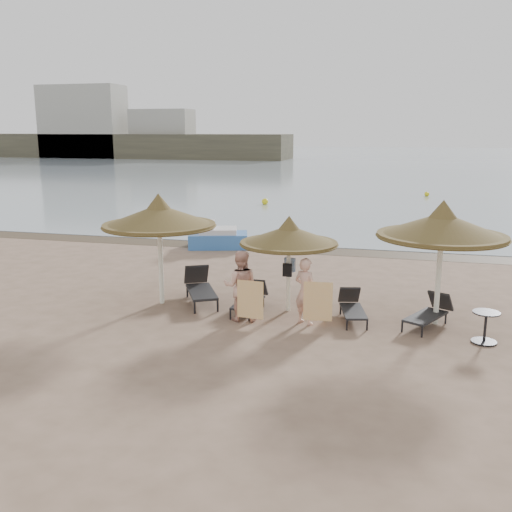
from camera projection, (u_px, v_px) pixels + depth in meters
The scene contains 21 objects.
ground at pixel (262, 327), 13.94m from camera, with size 160.00×160.00×0.00m, color #8E715B.
sea at pixel (383, 160), 89.57m from camera, with size 200.00×140.00×0.03m, color gray.
wet_sand_strip at pixel (318, 250), 22.83m from camera, with size 200.00×1.60×0.01m, color #4A3B29.
far_shore at pixel (227, 141), 92.99m from camera, with size 150.00×54.80×12.00m.
palapa_left at pixel (159, 216), 15.37m from camera, with size 3.10×3.10×3.07m.
palapa_center at pixel (289, 236), 14.80m from camera, with size 2.59×2.59×2.56m.
palapa_right at pixel (442, 226), 13.68m from camera, with size 3.13×3.13×3.10m.
lounger_far_left at pixel (200, 287), 16.03m from camera, with size 1.56×2.12×0.92m.
lounger_near_left at pixel (251, 298), 15.21m from camera, with size 0.64×1.70×0.75m.
lounger_near_right at pixel (352, 306), 14.52m from camera, with size 0.89×1.70×0.72m.
lounger_far_right at pixel (430, 312), 14.03m from camera, with size 1.28×1.76×0.76m.
side_table at pixel (485, 328), 12.88m from camera, with size 0.60×0.60×0.73m.
person_left at pixel (240, 280), 14.28m from camera, with size 0.96×0.62×2.08m, color #E1AA94.
person_right at pixel (306, 286), 14.01m from camera, with size 0.90×0.58×1.95m, color #E1AA94.
towel_left at pixel (250, 300), 13.95m from camera, with size 0.68×0.09×0.96m.
towel_right at pixel (318, 301), 13.76m from camera, with size 0.70×0.08×0.98m.
bag_patterned at pixel (290, 265), 15.14m from camera, with size 0.31×0.18×0.37m.
bag_dark at pixel (287, 270), 14.84m from camera, with size 0.24×0.09×0.34m.
pedal_boat at pixel (218, 237), 23.36m from camera, with size 2.65×1.99×1.10m.
buoy_left at pixel (265, 202), 36.64m from camera, with size 0.41×0.41×0.41m, color yellow.
buoy_mid at pixel (427, 194), 41.20m from camera, with size 0.35×0.35×0.35m, color yellow.
Camera 1 is at (3.15, -12.85, 4.73)m, focal length 40.00 mm.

